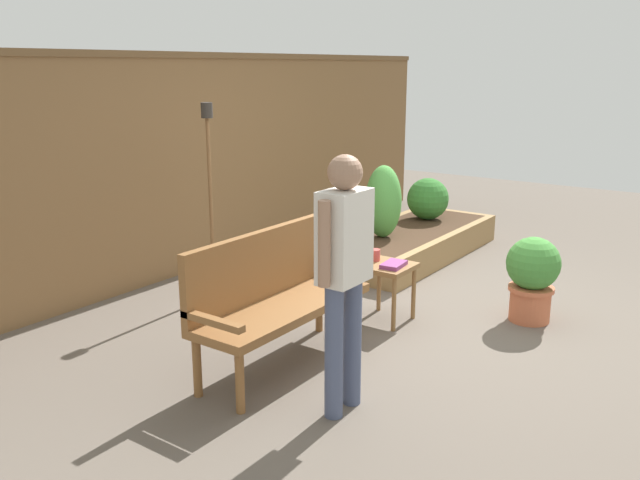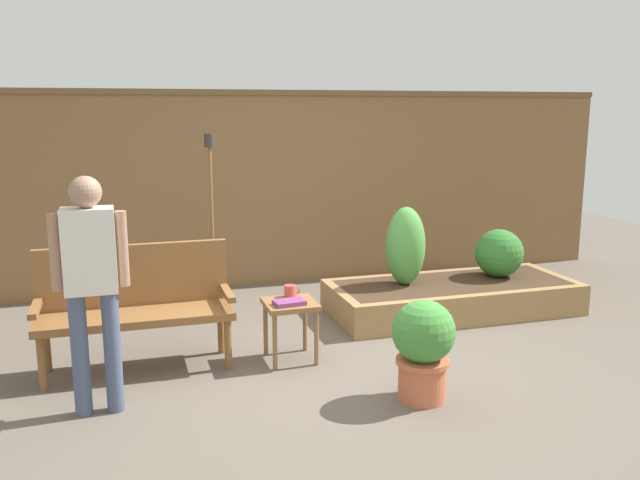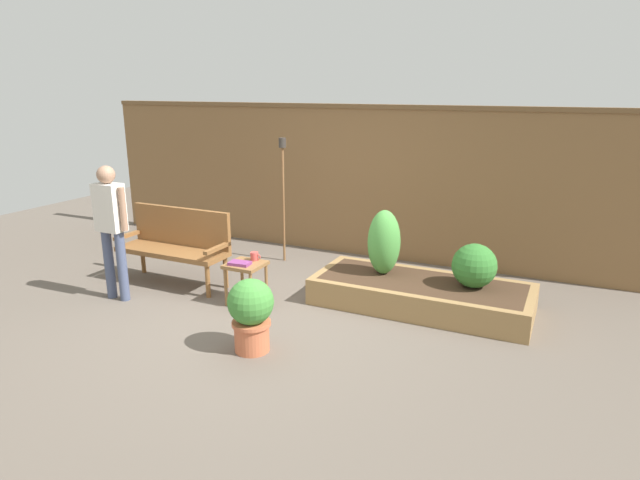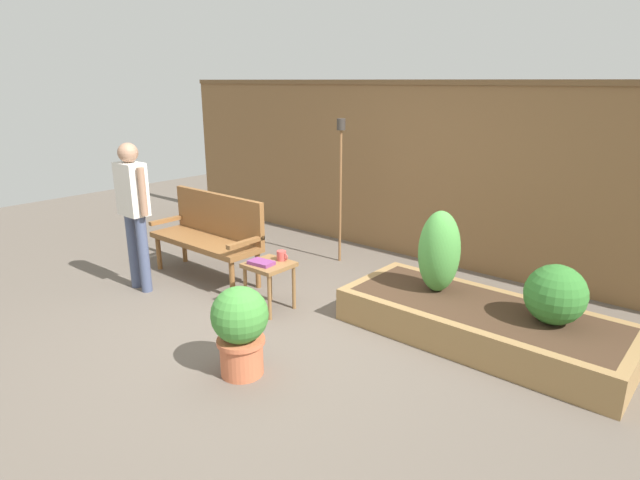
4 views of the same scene
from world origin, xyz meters
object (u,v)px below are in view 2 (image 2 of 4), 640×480
at_px(garden_bench, 135,298).
at_px(shrub_far_corner, 499,253).
at_px(person_by_bench, 91,275).
at_px(book_on_table, 289,303).
at_px(side_table, 290,312).
at_px(cup_on_table, 290,291).
at_px(potted_boxwood, 423,345).
at_px(shrub_near_bench, 406,246).
at_px(tiki_torch, 211,190).

xyz_separation_m(garden_bench, shrub_far_corner, (3.54, 0.59, -0.00)).
relative_size(shrub_far_corner, person_by_bench, 0.31).
xyz_separation_m(garden_bench, book_on_table, (1.14, -0.31, -0.05)).
relative_size(side_table, shrub_far_corner, 1.00).
height_order(cup_on_table, book_on_table, cup_on_table).
distance_m(garden_bench, side_table, 1.20).
bearing_deg(garden_bench, book_on_table, -15.07).
bearing_deg(shrub_far_corner, garden_bench, -170.46).
bearing_deg(potted_boxwood, shrub_far_corner, 46.58).
bearing_deg(side_table, cup_on_table, 75.02).
height_order(book_on_table, shrub_far_corner, shrub_far_corner).
bearing_deg(shrub_near_bench, tiki_torch, 156.53).
distance_m(shrub_far_corner, person_by_bench, 4.06).
relative_size(garden_bench, side_table, 3.00).
xyz_separation_m(book_on_table, tiki_torch, (-0.35, 1.65, 0.69)).
distance_m(side_table, tiki_torch, 1.80).
relative_size(shrub_near_bench, shrub_far_corner, 1.57).
bearing_deg(garden_bench, side_table, -11.17).
height_order(book_on_table, shrub_near_bench, shrub_near_bench).
bearing_deg(tiki_torch, side_table, -76.42).
bearing_deg(shrub_near_bench, garden_bench, -166.69).
height_order(side_table, shrub_far_corner, shrub_far_corner).
bearing_deg(book_on_table, shrub_near_bench, 27.06).
xyz_separation_m(shrub_near_bench, shrub_far_corner, (1.02, 0.00, -0.14)).
bearing_deg(shrub_far_corner, tiki_torch, 164.75).
bearing_deg(shrub_near_bench, book_on_table, -146.77).
distance_m(garden_bench, shrub_near_bench, 2.58).
distance_m(garden_bench, tiki_torch, 1.68).
height_order(side_table, potted_boxwood, potted_boxwood).
xyz_separation_m(garden_bench, person_by_bench, (-0.27, -0.76, 0.39)).
bearing_deg(shrub_far_corner, shrub_near_bench, 180.00).
distance_m(tiki_torch, person_by_bench, 2.36).
xyz_separation_m(tiki_torch, person_by_bench, (-1.05, -2.10, -0.25)).
xyz_separation_m(side_table, cup_on_table, (0.04, 0.14, 0.13)).
xyz_separation_m(side_table, shrub_near_bench, (1.35, 0.82, 0.28)).
relative_size(book_on_table, shrub_far_corner, 0.49).
relative_size(shrub_far_corner, tiki_torch, 0.28).
distance_m(shrub_near_bench, tiki_torch, 1.95).
xyz_separation_m(potted_boxwood, tiki_torch, (-1.06, 2.54, 0.79)).
xyz_separation_m(side_table, potted_boxwood, (0.68, -0.96, -0.01)).
height_order(side_table, cup_on_table, cup_on_table).
bearing_deg(side_table, garden_bench, 168.83).
bearing_deg(book_on_table, shrub_far_corner, 14.41).
height_order(potted_boxwood, shrub_near_bench, shrub_near_bench).
bearing_deg(garden_bench, tiki_torch, 59.78).
xyz_separation_m(cup_on_table, tiki_torch, (-0.42, 1.44, 0.66)).
xyz_separation_m(side_table, tiki_torch, (-0.38, 1.57, 0.79)).
bearing_deg(side_table, tiki_torch, 103.58).
height_order(side_table, shrub_near_bench, shrub_near_bench).
height_order(garden_bench, side_table, garden_bench).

